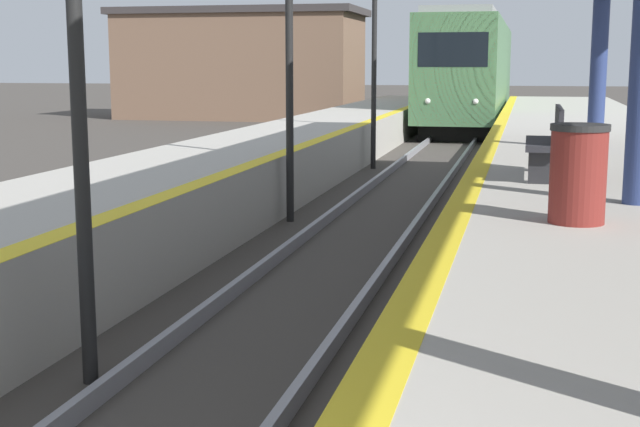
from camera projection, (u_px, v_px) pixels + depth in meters
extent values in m
cube|color=black|center=(471.00, 117.00, 36.69)|extent=(2.26, 17.24, 0.55)
cube|color=#477247|center=(472.00, 68.00, 36.36)|extent=(2.66, 19.15, 3.47)
cube|color=red|center=(452.00, 70.00, 27.24)|extent=(2.61, 0.16, 3.40)
cube|color=black|center=(453.00, 50.00, 27.08)|extent=(2.13, 0.06, 1.04)
cube|color=gray|center=(473.00, 22.00, 36.05)|extent=(2.26, 18.19, 0.24)
sphere|color=white|center=(428.00, 101.00, 27.50)|extent=(0.18, 0.18, 0.18)
sphere|color=white|center=(476.00, 102.00, 27.18)|extent=(0.18, 0.18, 0.18)
cylinder|color=black|center=(79.00, 118.00, 6.70)|extent=(0.12, 0.12, 4.18)
cylinder|color=black|center=(290.00, 89.00, 13.86)|extent=(0.12, 0.12, 4.18)
cylinder|color=black|center=(374.00, 80.00, 20.93)|extent=(0.12, 0.12, 4.18)
cylinder|color=navy|center=(600.00, 44.00, 15.26)|extent=(0.28, 0.28, 3.59)
cylinder|color=maroon|center=(578.00, 177.00, 8.28)|extent=(0.52, 0.52, 0.86)
cylinder|color=#262626|center=(580.00, 127.00, 8.20)|extent=(0.54, 0.54, 0.06)
cube|color=#28282D|center=(543.00, 144.00, 11.61)|extent=(0.44, 1.66, 0.08)
cube|color=#28282D|center=(559.00, 124.00, 11.52)|extent=(0.06, 1.66, 0.44)
cube|color=#262628|center=(543.00, 168.00, 11.01)|extent=(0.35, 0.08, 0.40)
cube|color=#262628|center=(542.00, 157.00, 12.28)|extent=(0.35, 0.08, 0.40)
cube|color=brown|center=(241.00, 67.00, 40.41)|extent=(10.50, 5.07, 4.59)
cube|color=#383333|center=(241.00, 12.00, 40.00)|extent=(11.02, 5.33, 0.30)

